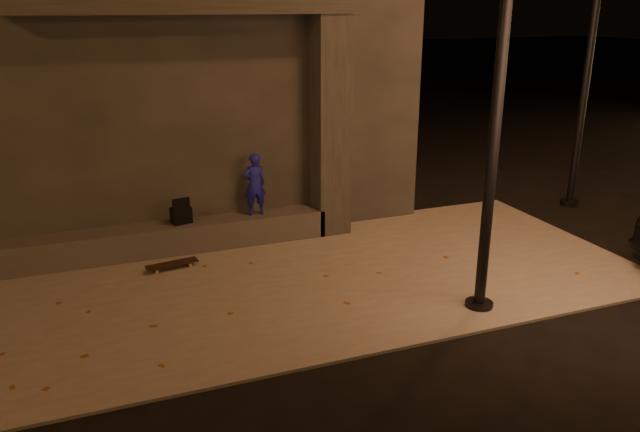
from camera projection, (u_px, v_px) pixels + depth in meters
name	position (u px, v px, depth m)	size (l,w,h in m)	color
ground	(313.00, 358.00, 7.01)	(120.00, 120.00, 0.00)	black
sidewalk	(264.00, 286.00, 8.77)	(11.00, 4.40, 0.04)	slate
building	(141.00, 71.00, 11.57)	(9.00, 5.10, 5.22)	#34322F
ledge	(140.00, 241.00, 9.73)	(6.00, 0.55, 0.45)	#524F4A
column	(330.00, 128.00, 10.31)	(0.55, 0.55, 3.60)	#34322F
canopy	(188.00, 4.00, 8.98)	(5.00, 0.70, 0.28)	#34322F
skateboarder	(255.00, 184.00, 10.13)	(0.38, 0.25, 1.03)	#1A1CA9
backpack	(181.00, 214.00, 9.84)	(0.34, 0.25, 0.43)	black
skateboard	(172.00, 264.00, 9.28)	(0.79, 0.31, 0.08)	black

